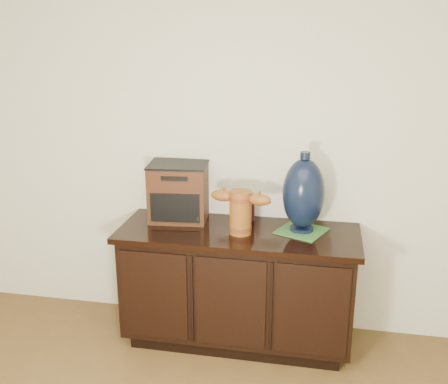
% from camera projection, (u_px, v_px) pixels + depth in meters
% --- Properties ---
extents(sideboard, '(1.46, 0.56, 0.75)m').
position_uv_depth(sideboard, '(238.00, 285.00, 3.28)').
color(sideboard, black).
rests_on(sideboard, ground).
extents(terracotta_vessel, '(0.37, 0.16, 0.26)m').
position_uv_depth(terracotta_vessel, '(241.00, 210.00, 3.09)').
color(terracotta_vessel, '#8F501A').
rests_on(terracotta_vessel, sideboard).
extents(tv_radio, '(0.39, 0.33, 0.37)m').
position_uv_depth(tv_radio, '(179.00, 191.00, 3.32)').
color(tv_radio, '#3C1E0F').
rests_on(tv_radio, sideboard).
extents(green_mat, '(0.34, 0.34, 0.01)m').
position_uv_depth(green_mat, '(302.00, 231.00, 3.16)').
color(green_mat, '#33682F').
rests_on(green_mat, sideboard).
extents(lamp_base, '(0.33, 0.33, 0.48)m').
position_uv_depth(lamp_base, '(303.00, 194.00, 3.09)').
color(lamp_base, black).
rests_on(lamp_base, green_mat).
extents(spray_can, '(0.06, 0.06, 0.18)m').
position_uv_depth(spray_can, '(250.00, 207.00, 3.32)').
color(spray_can, '#540E18').
rests_on(spray_can, sideboard).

